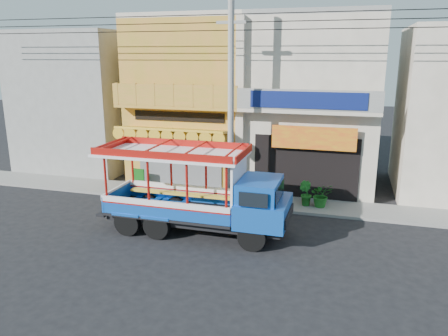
{
  "coord_description": "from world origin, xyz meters",
  "views": [
    {
      "loc": [
        3.71,
        -14.06,
        6.38
      ],
      "look_at": [
        -1.06,
        2.5,
        1.88
      ],
      "focal_mm": 35.0,
      "sensor_mm": 36.0,
      "label": 1
    }
  ],
  "objects_px": {
    "songthaew_truck": "(208,193)",
    "green_sign": "(139,179)",
    "potted_plant_b": "(305,193)",
    "potted_plant_a": "(321,195)",
    "utility_pole": "(234,89)"
  },
  "relations": [
    {
      "from": "songthaew_truck",
      "to": "potted_plant_b",
      "type": "relative_size",
      "value": 6.68
    },
    {
      "from": "potted_plant_a",
      "to": "utility_pole",
      "type": "bearing_deg",
      "value": 172.72
    },
    {
      "from": "green_sign",
      "to": "potted_plant_b",
      "type": "height_order",
      "value": "potted_plant_b"
    },
    {
      "from": "utility_pole",
      "to": "potted_plant_a",
      "type": "bearing_deg",
      "value": 9.31
    },
    {
      "from": "songthaew_truck",
      "to": "green_sign",
      "type": "height_order",
      "value": "songthaew_truck"
    },
    {
      "from": "potted_plant_a",
      "to": "potted_plant_b",
      "type": "height_order",
      "value": "potted_plant_b"
    },
    {
      "from": "green_sign",
      "to": "potted_plant_a",
      "type": "bearing_deg",
      "value": -3.03
    },
    {
      "from": "green_sign",
      "to": "potted_plant_a",
      "type": "height_order",
      "value": "potted_plant_a"
    },
    {
      "from": "green_sign",
      "to": "potted_plant_b",
      "type": "bearing_deg",
      "value": -3.15
    },
    {
      "from": "utility_pole",
      "to": "green_sign",
      "type": "distance_m",
      "value": 6.88
    },
    {
      "from": "potted_plant_a",
      "to": "songthaew_truck",
      "type": "bearing_deg",
      "value": -151.14
    },
    {
      "from": "potted_plant_b",
      "to": "songthaew_truck",
      "type": "bearing_deg",
      "value": 90.17
    },
    {
      "from": "songthaew_truck",
      "to": "green_sign",
      "type": "distance_m",
      "value": 6.64
    },
    {
      "from": "green_sign",
      "to": "potted_plant_a",
      "type": "distance_m",
      "value": 8.73
    },
    {
      "from": "potted_plant_b",
      "to": "utility_pole",
      "type": "bearing_deg",
      "value": 50.71
    }
  ]
}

